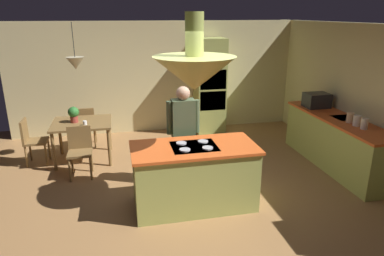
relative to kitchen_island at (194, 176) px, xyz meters
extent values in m
plane|color=#9E7042|center=(0.00, 0.20, -0.47)|extent=(8.16, 8.16, 0.00)
cube|color=beige|center=(0.00, 3.65, 0.81)|extent=(6.80, 0.10, 2.55)
cube|color=beige|center=(3.25, 0.60, 0.81)|extent=(0.10, 7.20, 2.55)
cube|color=#A8B259|center=(0.00, 0.00, -0.02)|extent=(1.72, 0.82, 0.89)
cube|color=#E05B23|center=(0.00, 0.00, 0.44)|extent=(1.78, 0.88, 0.04)
cube|color=black|center=(0.00, 0.00, 0.46)|extent=(0.64, 0.52, 0.01)
cylinder|color=#B2B2B7|center=(-0.16, -0.13, 0.47)|extent=(0.15, 0.15, 0.02)
cylinder|color=#B2B2B7|center=(0.16, -0.13, 0.47)|extent=(0.15, 0.15, 0.02)
cylinder|color=#B2B2B7|center=(-0.16, 0.13, 0.47)|extent=(0.15, 0.15, 0.02)
cylinder|color=#B2B2B7|center=(0.16, 0.13, 0.47)|extent=(0.15, 0.15, 0.02)
cube|color=#A8B259|center=(2.84, 0.80, -0.02)|extent=(0.62, 2.58, 0.89)
cube|color=#E05B23|center=(2.84, 0.80, 0.44)|extent=(0.66, 2.62, 0.04)
cube|color=#B2B2B7|center=(3.00, 0.80, 0.38)|extent=(0.48, 0.36, 0.16)
cube|color=#A8B259|center=(1.10, 3.25, 0.62)|extent=(0.66, 0.62, 2.18)
cube|color=black|center=(1.10, 2.96, 0.83)|extent=(0.60, 0.04, 0.44)
cube|color=black|center=(1.10, 2.96, 0.35)|extent=(0.60, 0.04, 0.44)
cube|color=brown|center=(-1.70, 2.10, 0.27)|extent=(1.08, 0.94, 0.04)
cylinder|color=brown|center=(-2.18, 1.69, -0.11)|extent=(0.06, 0.06, 0.72)
cylinder|color=brown|center=(-1.22, 1.69, -0.11)|extent=(0.06, 0.06, 0.72)
cylinder|color=brown|center=(-2.18, 2.51, -0.11)|extent=(0.06, 0.06, 0.72)
cylinder|color=brown|center=(-1.22, 2.51, -0.11)|extent=(0.06, 0.06, 0.72)
cylinder|color=tan|center=(-0.11, 0.71, -0.06)|extent=(0.14, 0.14, 0.81)
cylinder|color=tan|center=(0.07, 0.71, -0.06)|extent=(0.14, 0.14, 0.81)
cube|color=#4C6042|center=(-0.02, 0.71, 0.65)|extent=(0.36, 0.22, 0.63)
cylinder|color=#4C6042|center=(-0.24, 0.71, 0.69)|extent=(0.09, 0.09, 0.53)
cylinder|color=#4C6042|center=(0.20, 0.71, 0.69)|extent=(0.09, 0.09, 0.53)
sphere|color=tan|center=(-0.02, 0.71, 1.07)|extent=(0.22, 0.22, 0.22)
cone|color=#A8B259|center=(0.00, 0.00, 1.49)|extent=(1.10, 1.10, 0.45)
cylinder|color=#A8B259|center=(0.00, 0.00, 1.99)|extent=(0.24, 0.24, 0.55)
cone|color=beige|center=(-1.70, 2.10, 1.39)|extent=(0.32, 0.32, 0.22)
cylinder|color=black|center=(-1.70, 2.10, 1.80)|extent=(0.01, 0.01, 0.60)
cube|color=brown|center=(-1.70, 1.33, -0.03)|extent=(0.40, 0.40, 0.04)
cube|color=brown|center=(-1.70, 1.51, 0.19)|extent=(0.40, 0.04, 0.42)
cylinder|color=brown|center=(-1.87, 1.16, -0.25)|extent=(0.04, 0.04, 0.43)
cylinder|color=brown|center=(-1.53, 1.16, -0.25)|extent=(0.04, 0.04, 0.43)
cylinder|color=brown|center=(-1.87, 1.50, -0.25)|extent=(0.04, 0.04, 0.43)
cylinder|color=brown|center=(-1.53, 1.50, -0.25)|extent=(0.04, 0.04, 0.43)
cube|color=brown|center=(-1.70, 2.87, -0.03)|extent=(0.40, 0.40, 0.04)
cube|color=brown|center=(-1.70, 2.69, 0.19)|extent=(0.40, 0.04, 0.42)
cylinder|color=brown|center=(-1.53, 3.04, -0.25)|extent=(0.04, 0.04, 0.43)
cylinder|color=brown|center=(-1.87, 3.04, -0.25)|extent=(0.04, 0.04, 0.43)
cylinder|color=brown|center=(-1.53, 2.70, -0.25)|extent=(0.04, 0.04, 0.43)
cylinder|color=brown|center=(-1.87, 2.70, -0.25)|extent=(0.04, 0.04, 0.43)
cube|color=brown|center=(-2.54, 2.10, -0.03)|extent=(0.40, 0.40, 0.04)
cube|color=brown|center=(-2.72, 2.10, 0.19)|extent=(0.04, 0.40, 0.42)
cylinder|color=brown|center=(-2.37, 1.93, -0.25)|extent=(0.04, 0.04, 0.43)
cylinder|color=brown|center=(-2.37, 2.27, -0.25)|extent=(0.04, 0.04, 0.43)
cylinder|color=brown|center=(-2.71, 1.93, -0.25)|extent=(0.04, 0.04, 0.43)
cylinder|color=brown|center=(-2.71, 2.27, -0.25)|extent=(0.04, 0.04, 0.43)
cylinder|color=#99382D|center=(-1.83, 2.12, 0.35)|extent=(0.14, 0.14, 0.12)
sphere|color=#2D722D|center=(-1.83, 2.12, 0.49)|extent=(0.20, 0.20, 0.20)
cylinder|color=white|center=(-1.62, 1.87, 0.34)|extent=(0.07, 0.07, 0.09)
cylinder|color=silver|center=(2.84, 0.16, 0.55)|extent=(0.11, 0.11, 0.18)
cylinder|color=silver|center=(2.84, 0.34, 0.55)|extent=(0.13, 0.13, 0.18)
cylinder|color=#E0B78C|center=(2.84, 0.52, 0.55)|extent=(0.12, 0.12, 0.17)
cube|color=#232326|center=(2.84, 1.57, 0.60)|extent=(0.46, 0.36, 0.28)
camera|label=1|loc=(-1.01, -4.46, 2.24)|focal=32.61mm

